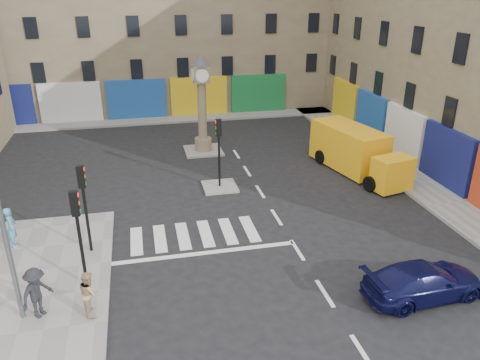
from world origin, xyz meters
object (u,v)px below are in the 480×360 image
object	(u,v)px
traffic_light_left_far	(84,195)
navy_sedan	(424,281)
clock_pillar	(202,98)
traffic_light_left_near	(78,224)
traffic_light_island	(219,142)
pedestrian_dark	(37,293)
yellow_van	(356,151)
pedestrian_blue	(12,227)
pedestrian_tan	(90,293)

from	to	relation	value
traffic_light_left_far	navy_sedan	xyz separation A→B (m)	(11.56, -5.49, -1.98)
traffic_light_left_far	clock_pillar	world-z (taller)	clock_pillar
clock_pillar	navy_sedan	xyz separation A→B (m)	(5.26, -16.89, -2.91)
traffic_light_left_near	traffic_light_island	bearing A→B (deg)	51.07
traffic_light_left_far	navy_sedan	size ratio (longest dim) A/B	0.84
pedestrian_dark	yellow_van	bearing A→B (deg)	-18.99
traffic_light_left_far	traffic_light_island	world-z (taller)	traffic_light_left_far
pedestrian_blue	clock_pillar	bearing A→B (deg)	-48.83
clock_pillar	pedestrian_dark	bearing A→B (deg)	-116.61
navy_sedan	traffic_light_left_far	bearing A→B (deg)	60.47
navy_sedan	yellow_van	world-z (taller)	yellow_van
traffic_light_left_near	pedestrian_tan	world-z (taller)	traffic_light_left_near
traffic_light_left_near	navy_sedan	bearing A→B (deg)	-14.97
traffic_light_left_near	yellow_van	world-z (taller)	traffic_light_left_near
pedestrian_tan	pedestrian_dark	size ratio (longest dim) A/B	0.88
traffic_light_left_far	pedestrian_blue	bearing A→B (deg)	161.50
clock_pillar	yellow_van	world-z (taller)	clock_pillar
yellow_van	pedestrian_dark	size ratio (longest dim) A/B	4.02
traffic_light_left_far	pedestrian_tan	size ratio (longest dim) A/B	2.36
navy_sedan	pedestrian_tan	distance (m)	11.35
pedestrian_tan	pedestrian_dark	bearing A→B (deg)	69.96
traffic_light_island	clock_pillar	distance (m)	6.07
traffic_light_left_near	pedestrian_tan	distance (m)	2.40
traffic_light_island	pedestrian_dark	world-z (taller)	traffic_light_island
traffic_light_left_far	traffic_light_island	distance (m)	8.30
traffic_light_left_near	clock_pillar	world-z (taller)	clock_pillar
yellow_van	pedestrian_tan	xyz separation A→B (m)	(-14.11, -10.10, -0.31)
yellow_van	pedestrian_tan	world-z (taller)	yellow_van
navy_sedan	pedestrian_dark	bearing A→B (deg)	78.63
traffic_light_left_far	yellow_van	distance (m)	15.68
traffic_light_left_far	traffic_light_island	xyz separation A→B (m)	(6.30, 5.40, -0.03)
clock_pillar	pedestrian_blue	size ratio (longest dim) A/B	3.49
traffic_light_left_near	pedestrian_dark	bearing A→B (deg)	-132.67
traffic_light_left_near	traffic_light_left_far	distance (m)	2.40
traffic_light_left_far	yellow_van	bearing A→B (deg)	22.67
traffic_light_left_near	traffic_light_left_far	size ratio (longest dim) A/B	1.00
traffic_light_island	pedestrian_tan	bearing A→B (deg)	-122.32
traffic_light_left_far	clock_pillar	distance (m)	13.05
pedestrian_blue	traffic_light_left_near	bearing A→B (deg)	-144.51
traffic_light_left_near	clock_pillar	xyz separation A→B (m)	(6.30, 13.80, 0.93)
traffic_light_left_far	pedestrian_dark	distance (m)	4.37
clock_pillar	traffic_light_left_far	bearing A→B (deg)	-118.94
pedestrian_tan	pedestrian_dark	world-z (taller)	pedestrian_dark
traffic_light_left_near	pedestrian_dark	distance (m)	2.53
traffic_light_left_near	yellow_van	size ratio (longest dim) A/B	0.52
traffic_light_left_far	pedestrian_blue	xyz separation A→B (m)	(-3.11, 1.04, -1.60)
traffic_light_left_near	pedestrian_blue	distance (m)	4.90
traffic_light_left_far	pedestrian_dark	bearing A→B (deg)	-109.15
pedestrian_tan	traffic_light_left_near	bearing A→B (deg)	-1.90
pedestrian_blue	pedestrian_dark	distance (m)	5.20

